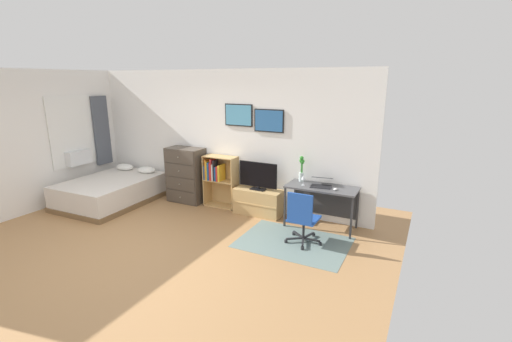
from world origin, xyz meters
TOP-DOWN VIEW (x-y plane):
  - ground_plane at (0.00, 0.00)m, footprint 7.20×7.20m
  - wall_back_with_posters at (0.01, 2.43)m, footprint 6.12×0.09m
  - wall_left_with_window at (-3.02, 0.18)m, footprint 0.27×4.92m
  - area_rug at (2.00, 1.32)m, footprint 1.70×1.20m
  - bed at (-2.07, 1.38)m, footprint 1.52×2.03m
  - dresser at (-0.73, 2.15)m, footprint 0.78×0.46m
  - bookshelf at (0.03, 2.22)m, footprint 0.68×0.30m
  - tv_stand at (0.96, 2.17)m, footprint 0.92×0.41m
  - television at (0.96, 2.15)m, footprint 0.76×0.16m
  - desk at (2.20, 2.17)m, footprint 1.20×0.55m
  - office_chair at (2.13, 1.32)m, footprint 0.56×0.58m
  - laptop at (2.17, 2.14)m, footprint 0.40×0.42m
  - computer_mouse at (2.45, 2.00)m, footprint 0.06×0.10m
  - bamboo_vase at (1.77, 2.25)m, footprint 0.10×0.10m
  - wine_glass at (1.88, 2.03)m, footprint 0.07×0.07m

SIDE VIEW (x-z plane):
  - ground_plane at x=0.00m, z-range 0.00..0.00m
  - area_rug at x=2.00m, z-range 0.00..0.01m
  - tv_stand at x=0.96m, z-range 0.00..0.49m
  - bed at x=-2.07m, z-range -0.06..0.58m
  - office_chair at x=2.13m, z-range 0.03..0.89m
  - dresser at x=-0.73m, z-range 0.00..1.14m
  - desk at x=2.20m, z-range 0.23..0.97m
  - bookshelf at x=0.03m, z-range 0.09..1.13m
  - computer_mouse at x=2.45m, z-range 0.74..0.77m
  - television at x=0.96m, z-range 0.49..1.02m
  - laptop at x=2.17m, z-range 0.72..0.88m
  - wine_glass at x=1.88m, z-range 0.78..0.96m
  - bamboo_vase at x=1.77m, z-range 0.74..1.20m
  - wall_left_with_window at x=-3.02m, z-range -0.01..2.69m
  - wall_back_with_posters at x=0.01m, z-range 0.01..2.71m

